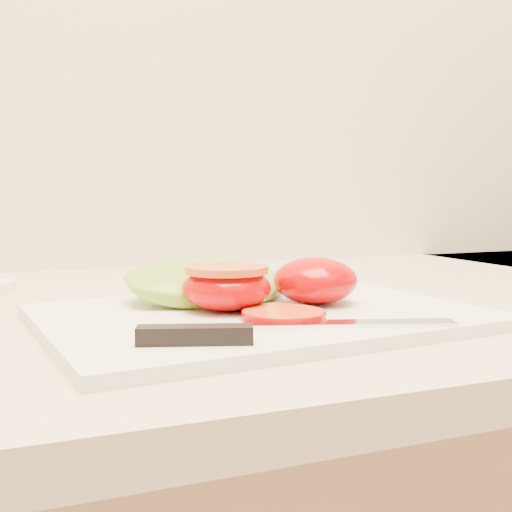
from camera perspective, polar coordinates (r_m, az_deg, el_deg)
name	(u,v)px	position (r m, az deg, el deg)	size (l,w,h in m)	color
cutting_board	(260,316)	(0.54, 0.40, -5.37)	(0.35, 0.26, 0.01)	silver
tomato_half_dome	(315,280)	(0.57, 5.27, -2.18)	(0.08, 0.08, 0.04)	#BC0002
tomato_half_cut	(227,286)	(0.54, -2.63, -2.66)	(0.08, 0.08, 0.04)	#BC0002
tomato_slice_0	(284,315)	(0.50, 2.49, -5.27)	(0.06, 0.06, 0.01)	#CA5723
tomato_slice_1	(277,312)	(0.52, 1.92, -5.02)	(0.06, 0.06, 0.01)	#CA5723
lettuce_leaf_0	(209,282)	(0.60, -4.18, -2.34)	(0.17, 0.11, 0.03)	#8FC634
knife	(261,330)	(0.44, 0.43, -6.61)	(0.24, 0.07, 0.01)	silver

